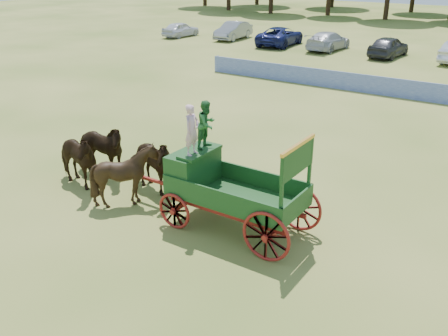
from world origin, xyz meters
TOP-DOWN VIEW (x-y plane):
  - ground at (0.00, 0.00)m, footprint 160.00×160.00m
  - horse_lead_left at (-7.30, 0.06)m, footprint 2.45×1.37m
  - horse_lead_right at (-7.30, 1.16)m, footprint 2.45×1.35m
  - horse_wheel_left at (-4.90, 0.06)m, footprint 1.94×1.77m
  - horse_wheel_right at (-4.90, 1.16)m, footprint 2.49×1.49m
  - farm_dray at (-1.91, 0.63)m, footprint 6.00×2.00m
  - sponsor_banner at (-1.00, 18.00)m, footprint 26.00×0.08m

SIDE VIEW (x-z plane):
  - ground at x=0.00m, z-range 0.00..0.00m
  - sponsor_banner at x=-1.00m, z-range 0.00..1.05m
  - horse_lead_left at x=-7.30m, z-range 0.00..1.97m
  - horse_lead_right at x=-7.30m, z-range 0.00..1.97m
  - horse_wheel_right at x=-4.90m, z-range 0.00..1.97m
  - horse_wheel_left at x=-4.90m, z-range 0.00..1.97m
  - farm_dray at x=-1.91m, z-range -0.25..3.34m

